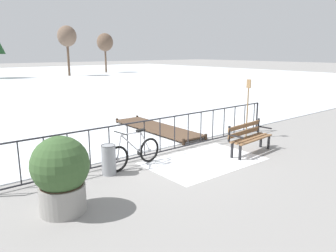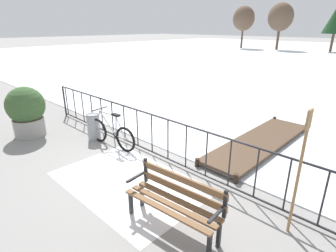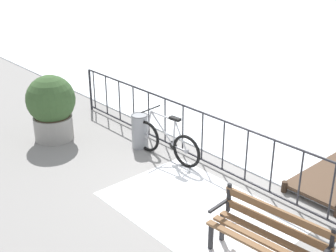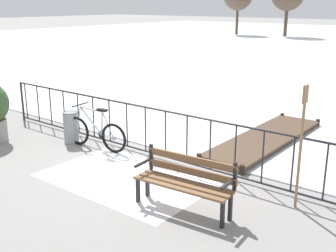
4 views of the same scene
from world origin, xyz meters
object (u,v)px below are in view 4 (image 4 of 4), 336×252
at_px(bicycle_near_railing, 95,133).
at_px(trash_bin, 71,127).
at_px(park_bench, 186,178).
at_px(oar_upright, 301,139).

xyz_separation_m(bicycle_near_railing, trash_bin, (-0.76, -0.06, 0.00)).
bearing_deg(bicycle_near_railing, park_bench, -18.26).
height_order(bicycle_near_railing, park_bench, bicycle_near_railing).
height_order(park_bench, oar_upright, oar_upright).
xyz_separation_m(park_bench, oar_upright, (1.36, 1.12, 0.63)).
relative_size(trash_bin, oar_upright, 0.37).
bearing_deg(park_bench, bicycle_near_railing, 161.74).
bearing_deg(trash_bin, bicycle_near_railing, 4.35).
height_order(trash_bin, oar_upright, oar_upright).
height_order(park_bench, trash_bin, park_bench).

